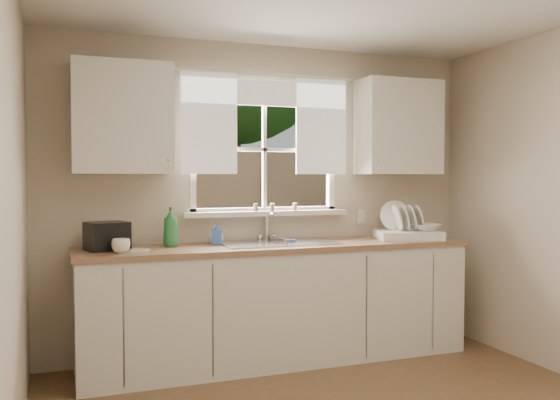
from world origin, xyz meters
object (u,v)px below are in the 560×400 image
object	(u,v)px
black_appliance	(107,236)
cup	(121,246)
soap_bottle_a	(171,227)
dish_rack	(407,231)

from	to	relation	value
black_appliance	cup	bearing A→B (deg)	-85.12
soap_bottle_a	cup	world-z (taller)	soap_bottle_a
dish_rack	soap_bottle_a	size ratio (longest dim) A/B	2.03
cup	black_appliance	distance (m)	0.22
soap_bottle_a	cup	size ratio (longest dim) A/B	2.39
cup	black_appliance	bearing A→B (deg)	86.82
dish_rack	soap_bottle_a	distance (m)	1.95
dish_rack	soap_bottle_a	world-z (taller)	dish_rack
soap_bottle_a	black_appliance	xyz separation A→B (m)	(-0.46, -0.06, -0.05)
soap_bottle_a	dish_rack	bearing A→B (deg)	-4.62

